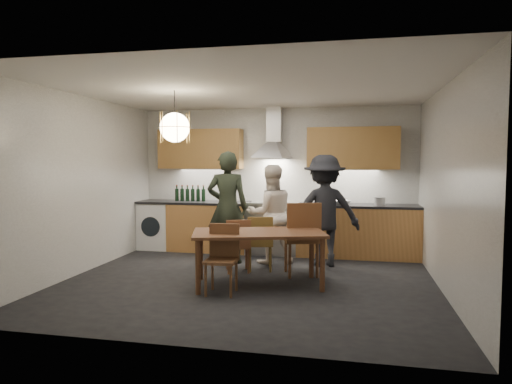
% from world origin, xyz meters
% --- Properties ---
extents(ground, '(5.00, 5.00, 0.00)m').
position_xyz_m(ground, '(0.00, 0.00, 0.00)').
color(ground, black).
rests_on(ground, ground).
extents(room_shell, '(5.02, 4.52, 2.61)m').
position_xyz_m(room_shell, '(0.00, 0.00, 1.71)').
color(room_shell, silver).
rests_on(room_shell, ground).
extents(counter_run, '(5.00, 0.62, 0.90)m').
position_xyz_m(counter_run, '(0.02, 1.95, 0.45)').
color(counter_run, tan).
rests_on(counter_run, ground).
extents(range_stove, '(0.90, 0.60, 0.92)m').
position_xyz_m(range_stove, '(0.00, 1.94, 0.44)').
color(range_stove, silver).
rests_on(range_stove, ground).
extents(wall_fixtures, '(4.30, 0.54, 1.10)m').
position_xyz_m(wall_fixtures, '(0.00, 2.07, 1.87)').
color(wall_fixtures, '#B98847').
rests_on(wall_fixtures, ground).
extents(pendant_lamp, '(0.43, 0.43, 0.70)m').
position_xyz_m(pendant_lamp, '(-1.00, -0.10, 2.10)').
color(pendant_lamp, black).
rests_on(pendant_lamp, ground).
extents(dining_table, '(1.87, 1.29, 0.72)m').
position_xyz_m(dining_table, '(0.18, -0.17, 0.64)').
color(dining_table, brown).
rests_on(dining_table, ground).
extents(chair_back_left, '(0.46, 0.46, 0.79)m').
position_xyz_m(chair_back_left, '(-0.25, 0.44, 0.45)').
color(chair_back_left, brown).
rests_on(chair_back_left, ground).
extents(chair_back_mid, '(0.44, 0.44, 0.82)m').
position_xyz_m(chair_back_mid, '(0.04, 0.61, 0.47)').
color(chair_back_mid, brown).
rests_on(chair_back_mid, ground).
extents(chair_back_right, '(0.60, 0.60, 1.06)m').
position_xyz_m(chair_back_right, '(0.69, 0.42, 0.61)').
color(chair_back_right, brown).
rests_on(chair_back_right, ground).
extents(chair_front, '(0.40, 0.40, 0.85)m').
position_xyz_m(chair_front, '(-0.20, -0.55, 0.49)').
color(chair_front, brown).
rests_on(chair_front, ground).
extents(person_left, '(0.72, 0.53, 1.80)m').
position_xyz_m(person_left, '(-0.59, 1.06, 0.90)').
color(person_left, black).
rests_on(person_left, ground).
extents(person_mid, '(0.95, 0.87, 1.58)m').
position_xyz_m(person_mid, '(0.10, 1.19, 0.79)').
color(person_mid, silver).
rests_on(person_mid, ground).
extents(person_right, '(1.23, 0.87, 1.74)m').
position_xyz_m(person_right, '(0.95, 1.18, 0.87)').
color(person_right, black).
rests_on(person_right, ground).
extents(mixing_bowl, '(0.38, 0.38, 0.08)m').
position_xyz_m(mixing_bowl, '(1.20, 1.86, 0.94)').
color(mixing_bowl, '#B6B6B9').
rests_on(mixing_bowl, counter_run).
extents(stock_pot, '(0.19, 0.19, 0.13)m').
position_xyz_m(stock_pot, '(1.83, 1.91, 0.96)').
color(stock_pot, '#A8A8AB').
rests_on(stock_pot, counter_run).
extents(wine_bottles, '(0.59, 0.07, 0.29)m').
position_xyz_m(wine_bottles, '(-1.56, 1.98, 1.05)').
color(wine_bottles, black).
rests_on(wine_bottles, counter_run).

